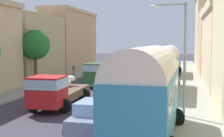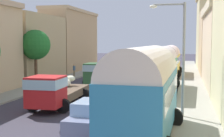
{
  "view_description": "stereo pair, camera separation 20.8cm",
  "coord_description": "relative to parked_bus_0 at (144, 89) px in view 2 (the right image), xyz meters",
  "views": [
    {
      "loc": [
        6.4,
        -9.2,
        4.51
      ],
      "look_at": [
        0.0,
        18.95,
        1.98
      ],
      "focal_mm": 50.27,
      "sensor_mm": 36.0,
      "label": 1
    },
    {
      "loc": [
        6.61,
        -9.16,
        4.51
      ],
      "look_at": [
        0.0,
        18.95,
        1.98
      ],
      "focal_mm": 50.27,
      "sensor_mm": 36.0,
      "label": 2
    }
  ],
  "objects": [
    {
      "name": "car_4",
      "position": [
        -2.85,
        11.43,
        -1.65
      ],
      "size": [
        2.33,
        4.15,
        1.38
      ],
      "color": "silver",
      "rests_on": "ground"
    },
    {
      "name": "car_6",
      "position": [
        -3.14,
        29.52,
        -1.6
      ],
      "size": [
        2.28,
        3.66,
        1.51
      ],
      "color": "slate",
      "rests_on": "ground"
    },
    {
      "name": "cargo_truck_0",
      "position": [
        -6.69,
        5.44,
        -1.16
      ],
      "size": [
        3.07,
        7.41,
        2.33
      ],
      "color": "red",
      "rests_on": "ground"
    },
    {
      "name": "pedestrian_1",
      "position": [
        -11.51,
        22.28,
        -1.39
      ],
      "size": [
        0.41,
        0.41,
        1.69
      ],
      "color": "#7A6950",
      "rests_on": "ground"
    },
    {
      "name": "parked_bus_1",
      "position": [
        -0.4,
        13.46,
        -0.12
      ],
      "size": [
        3.49,
        10.03,
        4.03
      ],
      "color": "#34986D",
      "rests_on": "ground"
    },
    {
      "name": "parked_bus_2",
      "position": [
        -0.27,
        27.78,
        -0.19
      ],
      "size": [
        3.42,
        8.94,
        3.95
      ],
      "color": "yellow",
      "rests_on": "ground"
    },
    {
      "name": "building_right_3",
      "position": [
        6.16,
        30.39,
        1.95
      ],
      "size": [
        4.96,
        9.69,
        8.63
      ],
      "color": "tan",
      "rests_on": "ground"
    },
    {
      "name": "sidewalk_left",
      "position": [
        -12.07,
        22.19,
        -2.29
      ],
      "size": [
        2.5,
        70.0,
        0.14
      ],
      "primitive_type": "cube",
      "color": "gray",
      "rests_on": "ground"
    },
    {
      "name": "ground_plane",
      "position": [
        -4.82,
        22.19,
        -2.36
      ],
      "size": [
        154.0,
        154.0,
        0.0
      ],
      "primitive_type": "plane",
      "color": "#37333F"
    },
    {
      "name": "car_1",
      "position": [
        -6.42,
        32.66,
        -1.56
      ],
      "size": [
        2.25,
        4.31,
        1.6
      ],
      "color": "#3495CF",
      "rests_on": "ground"
    },
    {
      "name": "parked_bus_0",
      "position": [
        0.0,
        0.0,
        0.0
      ],
      "size": [
        3.48,
        8.12,
        4.27
      ],
      "color": "teal",
      "rests_on": "ground"
    },
    {
      "name": "building_left_2",
      "position": [
        -15.88,
        19.05,
        1.38
      ],
      "size": [
        5.13,
        10.42,
        7.49
      ],
      "color": "tan",
      "rests_on": "ground"
    },
    {
      "name": "cargo_truck_1",
      "position": [
        -6.54,
        16.7,
        -1.1
      ],
      "size": [
        3.03,
        7.41,
        2.41
      ],
      "color": "#2B5630",
      "rests_on": "ground"
    },
    {
      "name": "car_2",
      "position": [
        -6.32,
        41.75,
        -1.6
      ],
      "size": [
        2.24,
        4.17,
        1.5
      ],
      "color": "silver",
      "rests_on": "ground"
    },
    {
      "name": "building_left_3",
      "position": [
        -15.35,
        31.74,
        2.25
      ],
      "size": [
        4.48,
        14.42,
        9.18
      ],
      "color": "tan",
      "rests_on": "ground"
    },
    {
      "name": "car_3",
      "position": [
        -2.71,
        0.52,
        -1.57
      ],
      "size": [
        2.19,
        3.85,
        1.59
      ],
      "color": "slate",
      "rests_on": "ground"
    },
    {
      "name": "streetlamp_near",
      "position": [
        1.39,
        4.49,
        1.68
      ],
      "size": [
        2.08,
        0.28,
        6.71
      ],
      "color": "gray",
      "rests_on": "ground"
    },
    {
      "name": "sidewalk_right",
      "position": [
        2.43,
        22.19,
        -2.29
      ],
      "size": [
        2.5,
        70.0,
        0.14
      ],
      "primitive_type": "cube",
      "color": "gray",
      "rests_on": "ground"
    },
    {
      "name": "car_0",
      "position": [
        -6.4,
        24.88,
        -1.59
      ],
      "size": [
        2.48,
        4.1,
        1.54
      ],
      "color": "silver",
      "rests_on": "ground"
    },
    {
      "name": "roadside_tree_2",
      "position": [
        -12.72,
        14.58,
        1.76
      ],
      "size": [
        2.97,
        2.97,
        5.64
      ],
      "color": "brown",
      "rests_on": "ground"
    },
    {
      "name": "building_right_4",
      "position": [
        6.56,
        41.4,
        3.88
      ],
      "size": [
        6.32,
        11.66,
        12.41
      ],
      "color": "beige",
      "rests_on": "ground"
    },
    {
      "name": "car_5",
      "position": [
        -2.62,
        21.64,
        -1.52
      ],
      "size": [
        2.25,
        4.18,
        1.7
      ],
      "color": "#3B8CC7",
      "rests_on": "ground"
    }
  ]
}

